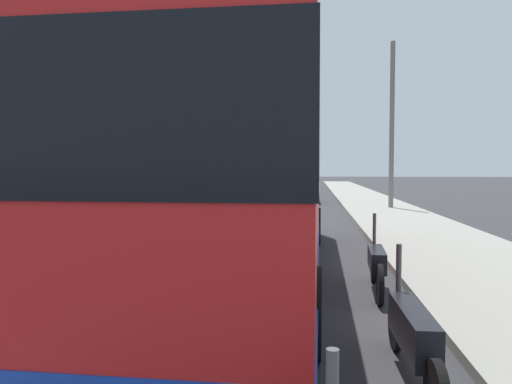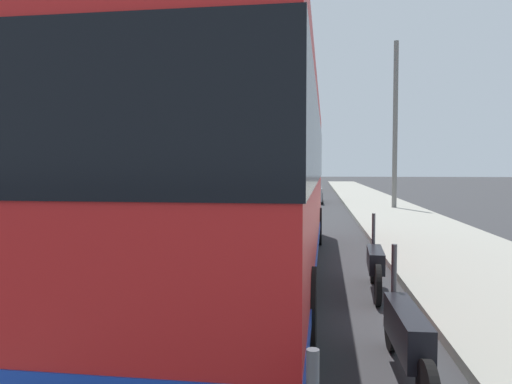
% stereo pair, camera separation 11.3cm
% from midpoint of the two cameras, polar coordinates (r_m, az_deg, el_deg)
% --- Properties ---
extents(ground_plane, '(220.00, 220.00, 0.00)m').
position_cam_midpoint_polar(ground_plane, '(5.92, -25.71, -17.89)').
color(ground_plane, '#2D2D30').
extents(sidewalk_curb, '(110.00, 3.60, 0.14)m').
position_cam_midpoint_polar(sidewalk_curb, '(15.16, 19.28, -4.87)').
color(sidewalk_curb, gray).
rests_on(sidewalk_curb, ground).
extents(lane_divider_line, '(110.00, 0.16, 0.01)m').
position_cam_midpoint_polar(lane_divider_line, '(15.11, -4.89, -5.00)').
color(lane_divider_line, silver).
rests_on(lane_divider_line, ground).
extents(coach_bus, '(12.30, 2.75, 3.48)m').
position_cam_midpoint_polar(coach_bus, '(9.21, -0.81, 2.46)').
color(coach_bus, red).
rests_on(coach_bus, ground).
extents(motorcycle_by_tree, '(2.28, 0.26, 1.23)m').
position_cam_midpoint_polar(motorcycle_by_tree, '(5.07, 17.30, -15.76)').
color(motorcycle_by_tree, black).
rests_on(motorcycle_by_tree, ground).
extents(motorcycle_far_end, '(2.13, 0.31, 1.26)m').
position_cam_midpoint_polar(motorcycle_far_end, '(8.34, 13.61, -8.29)').
color(motorcycle_far_end, black).
rests_on(motorcycle_far_end, ground).
extents(car_ahead_same_lane, '(4.50, 1.91, 1.36)m').
position_cam_midpoint_polar(car_ahead_same_lane, '(29.22, 5.45, 0.10)').
color(car_ahead_same_lane, gray).
rests_on(car_ahead_same_lane, ground).
extents(car_far_distant, '(4.63, 2.04, 1.38)m').
position_cam_midpoint_polar(car_far_distant, '(44.42, 4.70, 1.06)').
color(car_far_distant, gold).
rests_on(car_far_distant, ground).
extents(utility_pole, '(0.23, 0.23, 8.15)m').
position_cam_midpoint_polar(utility_pole, '(24.58, 15.56, 7.44)').
color(utility_pole, slate).
rests_on(utility_pole, ground).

